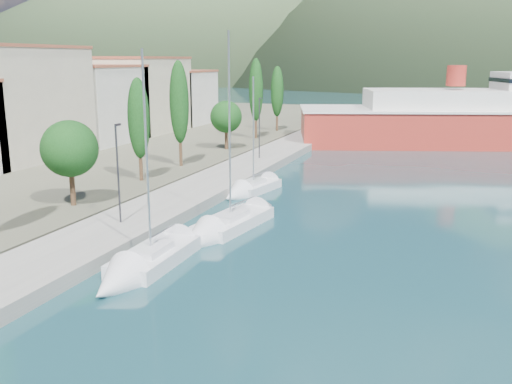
% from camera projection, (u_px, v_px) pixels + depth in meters
% --- Properties ---
extents(ground, '(1400.00, 1400.00, 0.00)m').
position_uv_depth(ground, '(417.00, 107.00, 128.98)').
color(ground, '#194148').
extents(quay, '(5.00, 88.00, 0.80)m').
position_uv_depth(quay, '(203.00, 189.00, 45.99)').
color(quay, gray).
rests_on(quay, ground).
extents(town_buildings, '(9.20, 69.20, 11.30)m').
position_uv_depth(town_buildings, '(55.00, 106.00, 62.51)').
color(town_buildings, beige).
rests_on(town_buildings, land_strip).
extents(tree_row, '(3.88, 63.17, 10.42)m').
position_uv_depth(tree_row, '(162.00, 116.00, 50.23)').
color(tree_row, '#47301E').
rests_on(tree_row, land_strip).
extents(lamp_posts, '(0.15, 48.29, 6.06)m').
position_uv_depth(lamp_posts, '(126.00, 167.00, 35.25)').
color(lamp_posts, '#2D2D33').
rests_on(lamp_posts, quay).
extents(sailboat_near, '(2.64, 8.46, 12.11)m').
position_uv_depth(sailboat_near, '(135.00, 271.00, 28.38)').
color(sailboat_near, silver).
rests_on(sailboat_near, ground).
extents(sailboat_mid, '(3.70, 9.45, 13.25)m').
position_uv_depth(sailboat_mid, '(215.00, 231.00, 34.93)').
color(sailboat_mid, silver).
rests_on(sailboat_mid, ground).
extents(sailboat_far, '(3.44, 7.21, 10.17)m').
position_uv_depth(sailboat_far, '(245.00, 191.00, 45.63)').
color(sailboat_far, silver).
rests_on(sailboat_far, ground).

